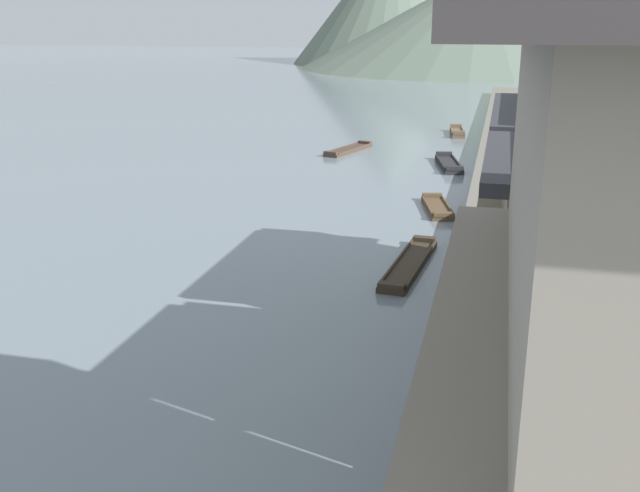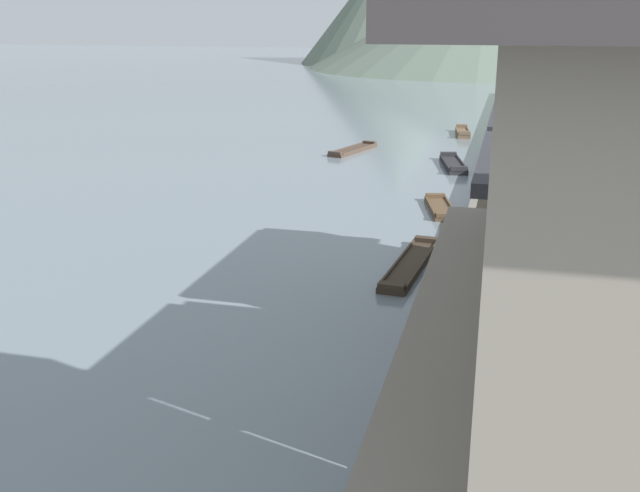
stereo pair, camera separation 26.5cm
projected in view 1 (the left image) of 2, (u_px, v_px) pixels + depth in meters
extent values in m
cube|color=#33281E|center=(409.00, 265.00, 26.41)|extent=(1.47, 5.85, 0.19)
cube|color=#33281E|center=(424.00, 239.00, 28.84)|extent=(0.90, 0.43, 0.17)
cube|color=#33281E|center=(391.00, 286.00, 23.88)|extent=(0.90, 0.43, 0.17)
cube|color=#33281E|center=(397.00, 260.00, 26.51)|extent=(0.54, 5.28, 0.08)
cube|color=#33281E|center=(422.00, 263.00, 26.23)|extent=(0.54, 5.28, 0.08)
cube|color=brown|center=(457.00, 133.00, 55.71)|extent=(1.41, 3.93, 0.29)
cube|color=brown|center=(456.00, 126.00, 57.30)|extent=(0.88, 0.46, 0.26)
cube|color=brown|center=(459.00, 133.00, 53.95)|extent=(0.88, 0.46, 0.26)
cube|color=brown|center=(452.00, 130.00, 55.70)|extent=(0.50, 3.32, 0.08)
cube|color=brown|center=(463.00, 130.00, 55.60)|extent=(0.50, 3.32, 0.08)
cube|color=brown|center=(438.00, 208.00, 34.17)|extent=(1.91, 4.05, 0.19)
cube|color=brown|center=(432.00, 195.00, 35.84)|extent=(0.98, 0.57, 0.17)
cube|color=brown|center=(444.00, 214.00, 32.39)|extent=(0.98, 0.57, 0.17)
cube|color=brown|center=(428.00, 205.00, 34.13)|extent=(0.88, 3.34, 0.08)
cube|color=brown|center=(448.00, 205.00, 34.13)|extent=(0.88, 3.34, 0.08)
cube|color=#423328|center=(349.00, 150.00, 48.88)|extent=(2.42, 5.12, 0.19)
cube|color=#423328|center=(365.00, 142.00, 50.77)|extent=(0.99, 0.61, 0.17)
cube|color=#423328|center=(331.00, 153.00, 46.87)|extent=(0.99, 0.61, 0.17)
cube|color=#423328|center=(342.00, 147.00, 49.06)|extent=(1.37, 4.37, 0.08)
cube|color=#423328|center=(355.00, 149.00, 48.61)|extent=(1.37, 4.37, 0.08)
cube|color=#232326|center=(449.00, 165.00, 43.95)|extent=(2.08, 4.96, 0.26)
cube|color=#232326|center=(444.00, 154.00, 46.04)|extent=(1.02, 0.56, 0.23)
cube|color=#232326|center=(455.00, 168.00, 41.71)|extent=(1.02, 0.56, 0.23)
cube|color=#232326|center=(441.00, 162.00, 43.91)|extent=(1.00, 4.26, 0.08)
cube|color=#232326|center=(457.00, 162.00, 43.89)|extent=(1.00, 4.26, 0.08)
cube|color=gray|center=(471.00, 306.00, 7.16)|extent=(0.70, 7.27, 0.16)
cube|color=#6E6151|center=(480.00, 294.00, 14.67)|extent=(0.70, 4.60, 0.16)
cube|color=#7F705B|center=(574.00, 210.00, 20.97)|extent=(4.01, 7.02, 5.20)
cube|color=brown|center=(490.00, 205.00, 21.51)|extent=(0.70, 7.02, 0.16)
cube|color=#2D2D33|center=(585.00, 114.00, 20.16)|extent=(4.91, 7.92, 0.24)
cube|color=#2D2D33|center=(586.00, 96.00, 20.02)|extent=(2.41, 7.92, 0.70)
cone|color=#5B6B5B|center=(481.00, 19.00, 123.68)|extent=(60.48, 60.48, 15.87)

